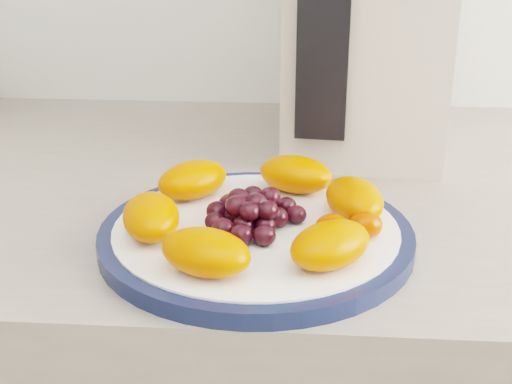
{
  "coord_description": "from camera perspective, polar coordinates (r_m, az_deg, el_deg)",
  "views": [
    {
      "loc": [
        0.15,
        0.47,
        1.19
      ],
      "look_at": [
        0.11,
        1.04,
        0.95
      ],
      "focal_mm": 50.0,
      "sensor_mm": 36.0,
      "label": 1
    }
  ],
  "objects": [
    {
      "name": "plate_rim",
      "position": [
        0.63,
        0.0,
        -3.56
      ],
      "size": [
        0.28,
        0.28,
        0.01
      ],
      "primitive_type": "cylinder",
      "color": "#111B3E",
      "rests_on": "counter"
    },
    {
      "name": "plate_face",
      "position": [
        0.63,
        0.0,
        -3.48
      ],
      "size": [
        0.25,
        0.25,
        0.02
      ],
      "primitive_type": "cylinder",
      "color": "white",
      "rests_on": "counter"
    },
    {
      "name": "appliance_body",
      "position": [
        0.87,
        9.16,
        13.81
      ],
      "size": [
        0.2,
        0.27,
        0.31
      ],
      "primitive_type": "cube",
      "rotation": [
        0.0,
        0.0,
        -0.1
      ],
      "color": "beige",
      "rests_on": "counter"
    },
    {
      "name": "appliance_panel",
      "position": [
        0.75,
        5.44,
        12.87
      ],
      "size": [
        0.05,
        0.02,
        0.23
      ],
      "primitive_type": "cube",
      "rotation": [
        0.0,
        0.0,
        -0.1
      ],
      "color": "black",
      "rests_on": "appliance_body"
    },
    {
      "name": "fruit_plate",
      "position": [
        0.62,
        0.17,
        -1.42
      ],
      "size": [
        0.24,
        0.24,
        0.04
      ],
      "color": "#DA4700",
      "rests_on": "plate_face"
    }
  ]
}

